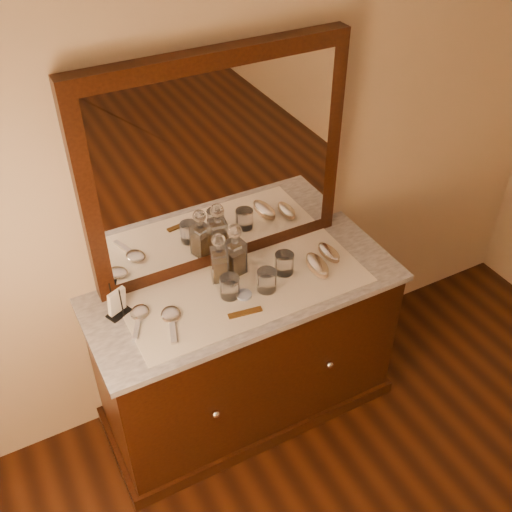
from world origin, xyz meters
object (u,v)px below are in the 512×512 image
at_px(comb, 245,313).
at_px(hand_mirror_inner, 171,318).
at_px(brush_far, 329,253).
at_px(decanter_left, 219,262).
at_px(hand_mirror_outer, 139,315).
at_px(pin_dish, 244,295).
at_px(mirror_frame, 218,165).
at_px(napkin_rack, 117,303).
at_px(decanter_right, 235,254).
at_px(dresser_cabinet, 247,353).
at_px(brush_near, 317,265).

xyz_separation_m(comb, hand_mirror_inner, (-0.29, 0.12, 0.01)).
xyz_separation_m(comb, brush_far, (0.53, 0.16, 0.02)).
bearing_deg(decanter_left, hand_mirror_outer, -171.22).
bearing_deg(decanter_left, pin_dish, -75.12).
bearing_deg(mirror_frame, napkin_rack, -165.53).
distance_m(napkin_rack, decanter_right, 0.56).
height_order(comb, decanter_left, decanter_left).
distance_m(comb, napkin_rack, 0.54).
height_order(dresser_cabinet, hand_mirror_outer, hand_mirror_outer).
bearing_deg(decanter_right, napkin_rack, -178.67).
height_order(dresser_cabinet, brush_near, brush_near).
height_order(mirror_frame, pin_dish, mirror_frame).
bearing_deg(mirror_frame, comb, -101.46).
bearing_deg(brush_near, dresser_cabinet, 171.62).
xyz_separation_m(decanter_left, brush_near, (0.42, -0.15, -0.07)).
bearing_deg(brush_near, brush_far, 29.01).
relative_size(mirror_frame, napkin_rack, 7.77).
height_order(pin_dish, comb, pin_dish).
height_order(mirror_frame, hand_mirror_outer, mirror_frame).
bearing_deg(decanter_left, hand_mirror_inner, -154.48).
xyz_separation_m(decanter_right, brush_near, (0.34, -0.17, -0.08)).
distance_m(dresser_cabinet, hand_mirror_inner, 0.59).
xyz_separation_m(pin_dish, napkin_rack, (-0.52, 0.15, 0.05)).
bearing_deg(comb, pin_dish, 74.03).
relative_size(pin_dish, hand_mirror_inner, 0.31).
bearing_deg(decanter_left, decanter_right, 7.64).
relative_size(mirror_frame, decanter_left, 4.80).
height_order(pin_dish, brush_far, brush_far).
relative_size(dresser_cabinet, brush_far, 9.29).
distance_m(brush_near, hand_mirror_outer, 0.84).
xyz_separation_m(mirror_frame, brush_near, (0.35, -0.30, -0.47)).
distance_m(pin_dish, hand_mirror_outer, 0.46).
relative_size(mirror_frame, hand_mirror_outer, 5.80).
distance_m(napkin_rack, brush_near, 0.92).
bearing_deg(brush_near, hand_mirror_outer, 173.73).
bearing_deg(hand_mirror_inner, brush_near, -1.10).
xyz_separation_m(dresser_cabinet, napkin_rack, (-0.56, 0.10, 0.50)).
bearing_deg(decanter_right, hand_mirror_inner, -158.14).
bearing_deg(brush_far, pin_dish, -173.18).
bearing_deg(napkin_rack, decanter_left, 0.21).
height_order(napkin_rack, hand_mirror_inner, napkin_rack).
bearing_deg(decanter_right, dresser_cabinet, -93.67).
xyz_separation_m(napkin_rack, hand_mirror_outer, (0.07, -0.06, -0.05)).
relative_size(decanter_right, hand_mirror_inner, 1.16).
bearing_deg(brush_far, decanter_right, 166.07).
xyz_separation_m(decanter_left, hand_mirror_inner, (-0.29, -0.14, -0.09)).
distance_m(dresser_cabinet, decanter_left, 0.56).
xyz_separation_m(hand_mirror_outer, hand_mirror_inner, (0.11, -0.08, 0.00)).
relative_size(pin_dish, brush_far, 0.47).
bearing_deg(brush_far, hand_mirror_outer, 177.85).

